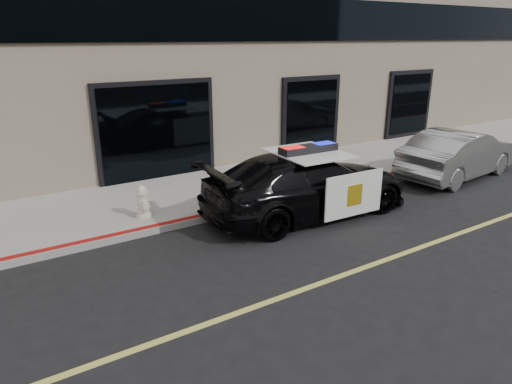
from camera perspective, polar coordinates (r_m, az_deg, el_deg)
ground at (r=8.53m, az=12.43°, el=-9.57°), size 120.00×120.00×0.00m
sidewalk_n at (r=12.41m, az=-4.69°, el=0.41°), size 60.00×3.50×0.15m
police_car at (r=10.67m, az=6.44°, el=1.03°), size 2.59×5.28×1.67m
silver_sedan at (r=14.74m, az=24.01°, el=4.39°), size 2.42×4.66×1.43m
fire_hydrant at (r=10.45m, az=-13.97°, el=-1.24°), size 0.34×0.47×0.75m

